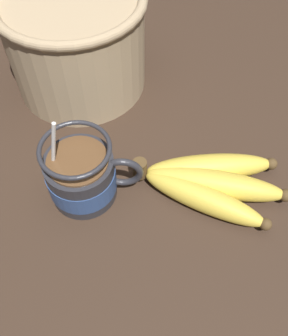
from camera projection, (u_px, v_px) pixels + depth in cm
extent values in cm
cube|color=#332319|center=(110.00, 215.00, 52.44)|extent=(120.69, 120.69, 2.79)
cylinder|color=#28282D|center=(82.00, 177.00, 50.00)|extent=(9.09, 9.09, 7.33)
cylinder|color=navy|center=(82.00, 178.00, 50.17)|extent=(9.29, 9.29, 3.45)
torus|color=#28282D|center=(122.00, 172.00, 48.91)|extent=(5.63, 0.90, 5.63)
cylinder|color=brown|center=(77.00, 161.00, 46.91)|extent=(7.89, 7.89, 0.40)
torus|color=#28282D|center=(74.00, 149.00, 44.92)|extent=(9.09, 9.09, 0.60)
cylinder|color=silver|center=(53.00, 158.00, 46.51)|extent=(3.16, 0.50, 13.01)
ellipsoid|color=silver|center=(72.00, 186.00, 51.79)|extent=(3.00, 2.00, 0.80)
cylinder|color=#4C381E|center=(140.00, 169.00, 51.98)|extent=(2.00, 2.00, 3.00)
ellipsoid|color=gold|center=(203.00, 198.00, 50.25)|extent=(17.05, 10.71, 3.65)
sphere|color=#4C381E|center=(266.00, 224.00, 48.05)|extent=(1.64, 1.64, 1.64)
ellipsoid|color=gold|center=(215.00, 184.00, 51.41)|extent=(19.45, 7.27, 3.93)
sphere|color=#4C381E|center=(285.00, 195.00, 50.35)|extent=(1.77, 1.77, 1.77)
ellipsoid|color=gold|center=(209.00, 167.00, 53.01)|extent=(18.10, 5.44, 3.89)
sphere|color=#4C381E|center=(271.00, 164.00, 53.38)|extent=(1.75, 1.75, 1.75)
cylinder|color=tan|center=(77.00, 45.00, 59.80)|extent=(21.67, 21.67, 15.28)
torus|color=tan|center=(69.00, 0.00, 53.53)|extent=(22.75, 22.75, 1.52)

